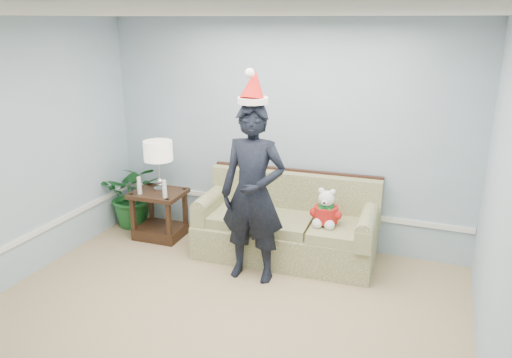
{
  "coord_description": "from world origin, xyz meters",
  "views": [
    {
      "loc": [
        1.81,
        -3.07,
        2.67
      ],
      "look_at": [
        0.02,
        1.55,
        1.07
      ],
      "focal_mm": 35.0,
      "sensor_mm": 36.0,
      "label": 1
    }
  ],
  "objects": [
    {
      "name": "table_lamp",
      "position": [
        -1.46,
        2.03,
        1.1
      ],
      "size": [
        0.36,
        0.36,
        0.63
      ],
      "color": "silver",
      "rests_on": "side_table"
    },
    {
      "name": "candle_pair",
      "position": [
        -1.44,
        1.81,
        0.71
      ],
      "size": [
        0.41,
        0.06,
        0.22
      ],
      "color": "silver",
      "rests_on": "side_table"
    },
    {
      "name": "teddy_bear",
      "position": [
        0.69,
        1.93,
        0.66
      ],
      "size": [
        0.27,
        0.3,
        0.43
      ],
      "rotation": [
        0.0,
        0.0,
        0.02
      ],
      "color": "white",
      "rests_on": "sofa"
    },
    {
      "name": "wainscot_trim",
      "position": [
        -1.18,
        1.18,
        0.45
      ],
      "size": [
        4.49,
        4.99,
        0.06
      ],
      "color": "white",
      "rests_on": "room_shell"
    },
    {
      "name": "santa_hat",
      "position": [
        0.03,
        1.45,
        2.04
      ],
      "size": [
        0.31,
        0.34,
        0.36
      ],
      "rotation": [
        0.0,
        0.0,
        -0.01
      ],
      "color": "white",
      "rests_on": "man"
    },
    {
      "name": "houseplant",
      "position": [
        -1.97,
        2.18,
        0.44
      ],
      "size": [
        1.0,
        0.94,
        0.88
      ],
      "primitive_type": "imported",
      "rotation": [
        0.0,
        0.0,
        0.42
      ],
      "color": "#1A5A24",
      "rests_on": "room_shell"
    },
    {
      "name": "man",
      "position": [
        0.03,
        1.44,
        0.95
      ],
      "size": [
        0.7,
        0.47,
        1.89
      ],
      "primitive_type": "imported",
      "rotation": [
        0.0,
        0.0,
        0.03
      ],
      "color": "black",
      "rests_on": "room_shell"
    },
    {
      "name": "room_shell",
      "position": [
        0.0,
        0.0,
        1.35
      ],
      "size": [
        4.54,
        5.04,
        2.74
      ],
      "color": "tan",
      "rests_on": "ground"
    },
    {
      "name": "side_table",
      "position": [
        -1.46,
        1.97,
        0.24
      ],
      "size": [
        0.65,
        0.55,
        0.61
      ],
      "rotation": [
        0.0,
        0.0,
        0.03
      ],
      "color": "#352113",
      "rests_on": "room_shell"
    },
    {
      "name": "sofa",
      "position": [
        0.2,
        2.07,
        0.34
      ],
      "size": [
        2.09,
        0.97,
        0.96
      ],
      "rotation": [
        0.0,
        0.0,
        0.05
      ],
      "color": "#54622E",
      "rests_on": "room_shell"
    }
  ]
}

